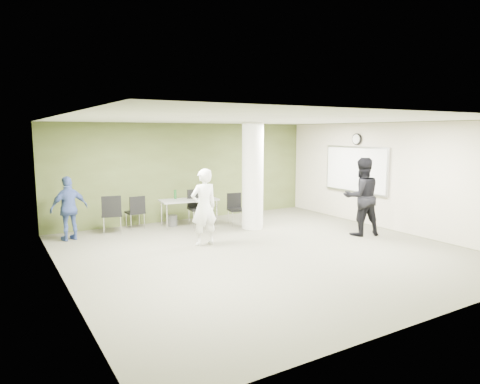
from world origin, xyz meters
TOP-DOWN VIEW (x-y plane):
  - floor at (0.00, 0.00)m, footprint 8.00×8.00m
  - ceiling at (0.00, 0.00)m, footprint 8.00×8.00m
  - wall_back at (0.00, 4.00)m, footprint 8.00×2.80m
  - wall_left at (-4.00, 0.00)m, footprint 0.02×8.00m
  - wall_right_cream at (4.00, 0.00)m, footprint 0.02×8.00m
  - column at (1.00, 2.00)m, footprint 0.56×0.56m
  - whiteboard at (3.92, 1.20)m, footprint 0.05×2.30m
  - wall_clock at (3.92, 1.20)m, footprint 0.06×0.32m
  - folding_table at (-0.34, 3.13)m, footprint 1.61×0.83m
  - wastebasket at (-0.74, 3.33)m, footprint 0.26×0.26m
  - chair_back_left at (-2.39, 3.24)m, footprint 0.60×0.60m
  - chair_back_right at (-1.69, 3.51)m, footprint 0.47×0.47m
  - chair_table_left at (-0.13, 3.05)m, footprint 0.54×0.54m
  - chair_table_right at (0.85, 2.64)m, footprint 0.50×0.50m
  - woman_white at (-0.86, 1.13)m, footprint 0.65×0.45m
  - man_black at (2.89, -0.03)m, footprint 1.11×0.97m
  - man_blue at (-3.40, 3.13)m, footprint 0.96×0.58m

SIDE VIEW (x-z plane):
  - floor at x=0.00m, z-range 0.00..0.00m
  - wastebasket at x=-0.74m, z-range 0.00..0.30m
  - chair_table_right at x=0.85m, z-range 0.07..0.94m
  - chair_back_right at x=-1.69m, z-range 0.07..0.96m
  - chair_back_left at x=-2.39m, z-range 0.08..1.07m
  - chair_table_left at x=-0.13m, z-range 0.08..1.07m
  - folding_table at x=-0.34m, z-range 0.19..1.18m
  - man_blue at x=-3.40m, z-range 0.00..1.52m
  - woman_white at x=-0.86m, z-range 0.00..1.74m
  - man_black at x=2.89m, z-range 0.00..1.93m
  - wall_back at x=0.00m, z-range 1.39..1.41m
  - wall_left at x=-4.00m, z-range 0.00..2.80m
  - wall_right_cream at x=4.00m, z-range 0.00..2.80m
  - column at x=1.00m, z-range 0.00..2.80m
  - whiteboard at x=3.92m, z-range 0.85..2.15m
  - wall_clock at x=3.92m, z-range 2.19..2.51m
  - ceiling at x=0.00m, z-range 2.80..2.80m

